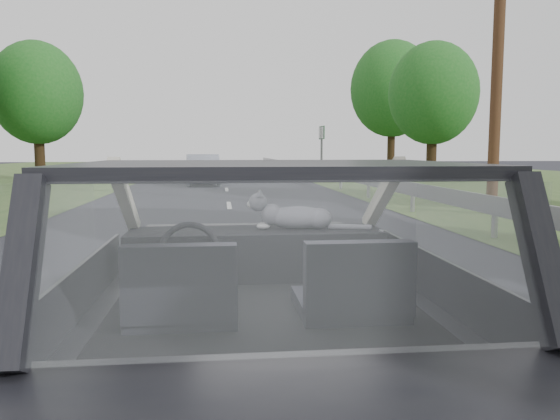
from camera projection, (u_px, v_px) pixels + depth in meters
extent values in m
cube|color=black|center=(264.00, 299.00, 2.83)|extent=(1.80, 4.00, 1.45)
cube|color=black|center=(256.00, 253.00, 3.44)|extent=(1.58, 0.45, 0.30)
cube|color=#21212C|center=(182.00, 286.00, 2.49)|extent=(0.50, 0.72, 0.42)
cube|color=#21212C|center=(353.00, 282.00, 2.57)|extent=(0.50, 0.72, 0.42)
torus|color=black|center=(189.00, 252.00, 3.09)|extent=(0.36, 0.36, 0.04)
ellipsoid|color=gray|center=(298.00, 216.00, 3.45)|extent=(0.58, 0.26, 0.25)
cube|color=#A0A0A0|center=(408.00, 188.00, 13.19)|extent=(0.05, 90.00, 0.32)
imported|color=#A5ACBD|center=(203.00, 170.00, 23.65)|extent=(1.86, 4.12, 1.32)
cube|color=#10451D|center=(322.00, 153.00, 27.09)|extent=(0.16, 1.08, 2.68)
cylinder|color=#472A18|center=(498.00, 43.00, 12.40)|extent=(0.30, 0.30, 7.84)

